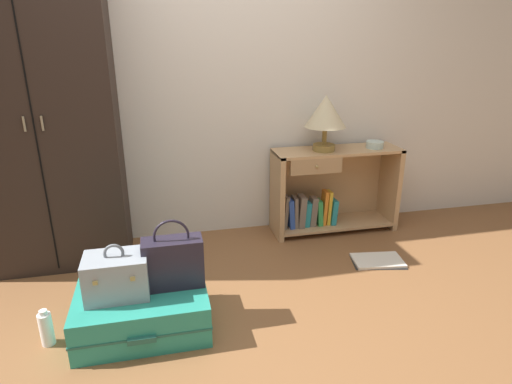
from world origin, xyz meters
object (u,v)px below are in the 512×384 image
(bookshelf, at_px, (328,191))
(table_lamp, at_px, (326,113))
(train_case, at_px, (117,276))
(bottle, at_px, (46,328))
(wardrobe, at_px, (42,117))
(open_book_on_floor, at_px, (378,261))
(handbag, at_px, (173,262))
(bowl, at_px, (375,145))
(suitcase_large, at_px, (143,310))

(bookshelf, relative_size, table_lamp, 2.38)
(train_case, bearing_deg, bottle, -177.38)
(wardrobe, xyz_separation_m, open_book_on_floor, (2.20, -0.55, -1.03))
(bookshelf, xyz_separation_m, handbag, (-1.30, -0.99, 0.05))
(handbag, xyz_separation_m, open_book_on_floor, (1.45, 0.37, -0.37))
(bookshelf, distance_m, bottle, 2.24)
(wardrobe, height_order, bowl, wardrobe)
(wardrobe, bearing_deg, bowl, 0.72)
(handbag, bearing_deg, bookshelf, 37.32)
(train_case, distance_m, handbag, 0.30)
(open_book_on_floor, bearing_deg, suitcase_large, -166.43)
(bookshelf, height_order, open_book_on_floor, bookshelf)
(wardrobe, relative_size, suitcase_large, 2.93)
(suitcase_large, xyz_separation_m, train_case, (-0.11, -0.01, 0.23))
(train_case, distance_m, bottle, 0.46)
(suitcase_large, height_order, bottle, suitcase_large)
(suitcase_large, height_order, train_case, train_case)
(table_lamp, xyz_separation_m, bowl, (0.43, -0.01, -0.26))
(wardrobe, bearing_deg, train_case, -64.35)
(suitcase_large, bearing_deg, bowl, 27.96)
(wardrobe, relative_size, open_book_on_floor, 5.08)
(table_lamp, height_order, bowl, table_lamp)
(handbag, bearing_deg, open_book_on_floor, 14.28)
(handbag, bearing_deg, bowl, 29.87)
(suitcase_large, height_order, handbag, handbag)
(suitcase_large, bearing_deg, wardrobe, 121.12)
(bowl, xyz_separation_m, open_book_on_floor, (-0.21, -0.58, -0.71))
(wardrobe, height_order, train_case, wardrobe)
(bowl, relative_size, suitcase_large, 0.19)
(train_case, relative_size, bottle, 1.56)
(table_lamp, height_order, bottle, table_lamp)
(wardrobe, bearing_deg, suitcase_large, -58.88)
(handbag, bearing_deg, suitcase_large, -172.19)
(bowl, bearing_deg, handbag, -150.13)
(handbag, relative_size, bottle, 1.90)
(suitcase_large, bearing_deg, bookshelf, 34.42)
(wardrobe, relative_size, bookshelf, 2.04)
(bookshelf, distance_m, handbag, 1.63)
(bookshelf, xyz_separation_m, bowl, (0.35, -0.04, 0.38))
(wardrobe, xyz_separation_m, bottle, (0.08, -0.97, -0.94))
(bookshelf, xyz_separation_m, open_book_on_floor, (0.15, -0.62, -0.33))
(table_lamp, height_order, suitcase_large, table_lamp)
(suitcase_large, relative_size, train_case, 2.19)
(wardrobe, height_order, bookshelf, wardrobe)
(table_lamp, xyz_separation_m, open_book_on_floor, (0.22, -0.59, -0.97))
(wardrobe, relative_size, bottle, 10.03)
(bottle, bearing_deg, bookshelf, 27.78)
(table_lamp, distance_m, handbag, 1.67)
(wardrobe, xyz_separation_m, table_lamp, (1.98, 0.04, -0.06))
(bowl, relative_size, open_book_on_floor, 0.33)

